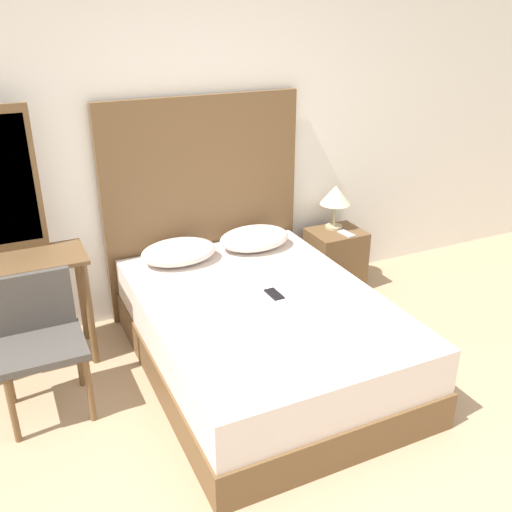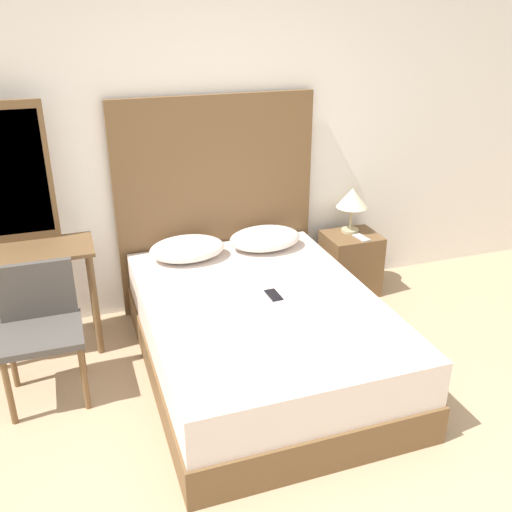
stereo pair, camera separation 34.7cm
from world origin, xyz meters
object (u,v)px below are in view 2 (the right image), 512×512
object	(u,v)px
chair	(40,322)
nightstand	(350,264)
bed	(261,335)
phone_on_bed	(274,295)
phone_on_nightstand	(361,238)
vanity_desk	(30,273)
table_lamp	(352,199)

from	to	relation	value
chair	nightstand	bearing A→B (deg)	13.72
bed	phone_on_bed	distance (m)	0.28
nightstand	bed	bearing A→B (deg)	-143.03
phone_on_bed	phone_on_nightstand	size ratio (longest dim) A/B	0.97
bed	nightstand	size ratio (longest dim) A/B	3.89
phone_on_bed	chair	distance (m)	1.39
vanity_desk	bed	bearing A→B (deg)	-27.40
phone_on_bed	chair	size ratio (longest dim) A/B	0.19
table_lamp	vanity_desk	bearing A→B (deg)	-176.18
bed	chair	xyz separation A→B (m)	(-1.29, 0.21, 0.23)
phone_on_nightstand	chair	xyz separation A→B (m)	(-2.36, -0.48, -0.03)
nightstand	phone_on_nightstand	distance (m)	0.27
phone_on_nightstand	chair	world-z (taller)	chair
bed	phone_on_nightstand	distance (m)	1.30
phone_on_bed	table_lamp	xyz separation A→B (m)	(0.97, 0.83, 0.26)
bed	vanity_desk	size ratio (longest dim) A/B	2.36
phone_on_nightstand	vanity_desk	xyz separation A→B (m)	(-2.41, 0.00, 0.08)
nightstand	table_lamp	distance (m)	0.52
bed	vanity_desk	distance (m)	1.54
nightstand	vanity_desk	bearing A→B (deg)	-177.86
bed	phone_on_bed	xyz separation A→B (m)	(0.09, 0.02, 0.26)
phone_on_nightstand	vanity_desk	bearing A→B (deg)	180.00
phone_on_bed	vanity_desk	size ratio (longest dim) A/B	0.18
phone_on_bed	chair	world-z (taller)	chair
nightstand	table_lamp	size ratio (longest dim) A/B	1.40
phone_on_bed	nightstand	bearing A→B (deg)	38.77
vanity_desk	phone_on_nightstand	bearing A→B (deg)	-0.00
bed	table_lamp	xyz separation A→B (m)	(1.05, 0.85, 0.52)
bed	nightstand	distance (m)	1.30
phone_on_nightstand	vanity_desk	size ratio (longest dim) A/B	0.19
bed	nightstand	world-z (taller)	bed
bed	chair	distance (m)	1.33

